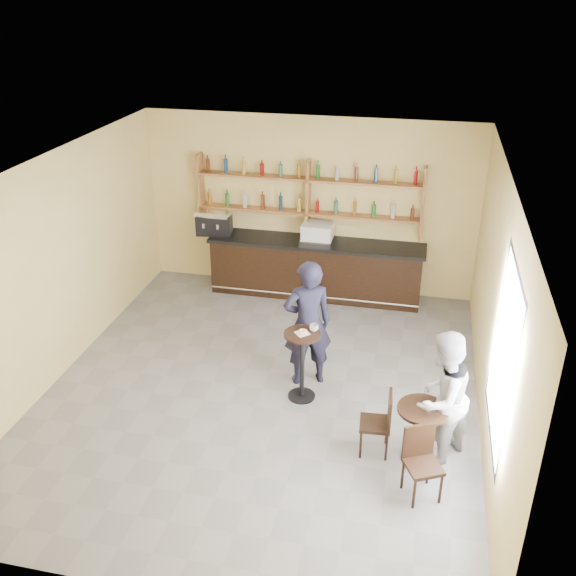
% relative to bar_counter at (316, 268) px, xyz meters
% --- Properties ---
extents(floor, '(7.00, 7.00, 0.00)m').
position_rel_bar_counter_xyz_m(floor, '(-0.20, -3.15, -0.53)').
color(floor, slate).
rests_on(floor, ground).
extents(ceiling, '(7.00, 7.00, 0.00)m').
position_rel_bar_counter_xyz_m(ceiling, '(-0.20, -3.15, 2.67)').
color(ceiling, white).
rests_on(ceiling, wall_back).
extents(wall_back, '(7.00, 0.00, 7.00)m').
position_rel_bar_counter_xyz_m(wall_back, '(-0.20, 0.35, 1.07)').
color(wall_back, '#EED387').
rests_on(wall_back, floor).
extents(wall_front, '(7.00, 0.00, 7.00)m').
position_rel_bar_counter_xyz_m(wall_front, '(-0.20, -6.65, 1.07)').
color(wall_front, '#EED387').
rests_on(wall_front, floor).
extents(wall_left, '(0.00, 7.00, 7.00)m').
position_rel_bar_counter_xyz_m(wall_left, '(-3.20, -3.15, 1.07)').
color(wall_left, '#EED387').
rests_on(wall_left, floor).
extents(wall_right, '(0.00, 7.00, 7.00)m').
position_rel_bar_counter_xyz_m(wall_right, '(2.80, -3.15, 1.07)').
color(wall_right, '#EED387').
rests_on(wall_right, floor).
extents(window_pane, '(0.00, 2.00, 2.00)m').
position_rel_bar_counter_xyz_m(window_pane, '(2.79, -4.35, 1.17)').
color(window_pane, white).
rests_on(window_pane, wall_right).
extents(window_frame, '(0.04, 1.70, 2.10)m').
position_rel_bar_counter_xyz_m(window_frame, '(2.79, -4.35, 1.17)').
color(window_frame, black).
rests_on(window_frame, wall_right).
extents(shelf_unit, '(4.00, 0.26, 1.40)m').
position_rel_bar_counter_xyz_m(shelf_unit, '(-0.20, 0.22, 1.28)').
color(shelf_unit, brown).
rests_on(shelf_unit, wall_back).
extents(liquor_bottles, '(3.68, 0.10, 1.00)m').
position_rel_bar_counter_xyz_m(liquor_bottles, '(-0.20, 0.22, 1.45)').
color(liquor_bottles, '#8C5919').
rests_on(liquor_bottles, shelf_unit).
extents(bar_counter, '(3.88, 0.76, 1.05)m').
position_rel_bar_counter_xyz_m(bar_counter, '(0.00, 0.00, 0.00)').
color(bar_counter, black).
rests_on(bar_counter, floor).
extents(espresso_machine, '(0.68, 0.49, 0.45)m').
position_rel_bar_counter_xyz_m(espresso_machine, '(-1.91, 0.00, 0.75)').
color(espresso_machine, black).
rests_on(espresso_machine, bar_counter).
extents(pastry_case, '(0.59, 0.49, 0.33)m').
position_rel_bar_counter_xyz_m(pastry_case, '(0.01, 0.00, 0.69)').
color(pastry_case, silver).
rests_on(pastry_case, bar_counter).
extents(pedestal_table, '(0.59, 0.59, 1.03)m').
position_rel_bar_counter_xyz_m(pedestal_table, '(0.38, -3.22, -0.01)').
color(pedestal_table, black).
rests_on(pedestal_table, floor).
extents(napkin, '(0.24, 0.24, 0.00)m').
position_rel_bar_counter_xyz_m(napkin, '(0.38, -3.22, 0.51)').
color(napkin, white).
rests_on(napkin, pedestal_table).
extents(donut, '(0.13, 0.13, 0.05)m').
position_rel_bar_counter_xyz_m(donut, '(0.39, -3.23, 0.53)').
color(donut, '#DD9D51').
rests_on(donut, napkin).
extents(cup_pedestal, '(0.12, 0.12, 0.09)m').
position_rel_bar_counter_xyz_m(cup_pedestal, '(0.52, -3.12, 0.55)').
color(cup_pedestal, white).
rests_on(cup_pedestal, pedestal_table).
extents(man_main, '(0.82, 0.69, 1.90)m').
position_rel_bar_counter_xyz_m(man_main, '(0.38, -2.80, 0.43)').
color(man_main, black).
rests_on(man_main, floor).
extents(cafe_table, '(0.70, 0.70, 0.77)m').
position_rel_bar_counter_xyz_m(cafe_table, '(2.03, -4.19, -0.14)').
color(cafe_table, black).
rests_on(cafe_table, floor).
extents(cup_cafe, '(0.10, 0.10, 0.09)m').
position_rel_bar_counter_xyz_m(cup_cafe, '(2.08, -4.19, 0.29)').
color(cup_cafe, white).
rests_on(cup_cafe, cafe_table).
extents(chair_west, '(0.39, 0.39, 0.85)m').
position_rel_bar_counter_xyz_m(chair_west, '(1.48, -4.14, -0.10)').
color(chair_west, black).
rests_on(chair_west, floor).
extents(chair_south, '(0.50, 0.50, 0.87)m').
position_rel_bar_counter_xyz_m(chair_south, '(2.08, -4.79, -0.09)').
color(chair_south, black).
rests_on(chair_south, floor).
extents(patron_second, '(1.01, 1.05, 1.71)m').
position_rel_bar_counter_xyz_m(patron_second, '(2.22, -4.04, 0.33)').
color(patron_second, '#9D9EA2').
rests_on(patron_second, floor).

